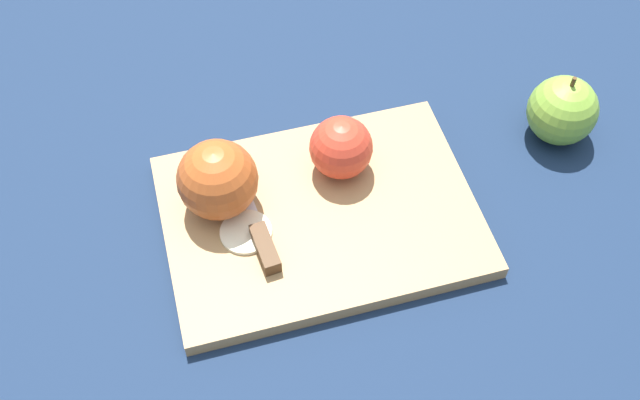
{
  "coord_description": "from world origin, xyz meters",
  "views": [
    {
      "loc": [
        0.17,
        0.44,
        0.7
      ],
      "look_at": [
        0.0,
        0.0,
        0.04
      ],
      "focal_mm": 42.0,
      "sensor_mm": 36.0,
      "label": 1
    }
  ],
  "objects_px": {
    "apple_half_right": "(218,180)",
    "apple_whole": "(562,110)",
    "apple_half_left": "(341,147)",
    "knife": "(262,240)"
  },
  "relations": [
    {
      "from": "knife",
      "to": "apple_whole",
      "type": "relative_size",
      "value": 1.42
    },
    {
      "from": "apple_half_left",
      "to": "apple_half_right",
      "type": "height_order",
      "value": "apple_half_right"
    },
    {
      "from": "apple_half_right",
      "to": "apple_half_left",
      "type": "bearing_deg",
      "value": 13.57
    },
    {
      "from": "apple_half_right",
      "to": "apple_whole",
      "type": "relative_size",
      "value": 0.92
    },
    {
      "from": "apple_half_left",
      "to": "apple_half_right",
      "type": "distance_m",
      "value": 0.14
    },
    {
      "from": "knife",
      "to": "apple_whole",
      "type": "bearing_deg",
      "value": -84.31
    },
    {
      "from": "apple_half_left",
      "to": "knife",
      "type": "relative_size",
      "value": 0.53
    },
    {
      "from": "knife",
      "to": "apple_half_left",
      "type": "bearing_deg",
      "value": -59.89
    },
    {
      "from": "apple_half_right",
      "to": "apple_whole",
      "type": "bearing_deg",
      "value": 9.17
    },
    {
      "from": "apple_half_left",
      "to": "apple_whole",
      "type": "distance_m",
      "value": 0.27
    }
  ]
}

